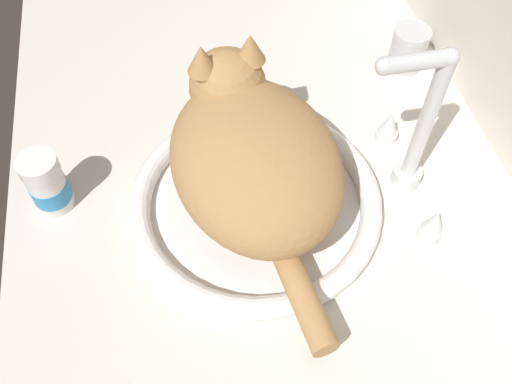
% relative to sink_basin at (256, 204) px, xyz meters
% --- Properties ---
extents(countertop, '(1.16, 0.69, 0.03)m').
position_rel_sink_basin_xyz_m(countertop, '(-0.00, 0.02, -0.03)').
color(countertop, silver).
rests_on(countertop, ground).
extents(sink_basin, '(0.34, 0.34, 0.03)m').
position_rel_sink_basin_xyz_m(sink_basin, '(0.00, 0.00, 0.00)').
color(sink_basin, white).
rests_on(sink_basin, countertop).
extents(faucet, '(0.20, 0.10, 0.24)m').
position_rel_sink_basin_xyz_m(faucet, '(-0.00, 0.21, 0.08)').
color(faucet, silver).
rests_on(faucet, countertop).
extents(cat, '(0.39, 0.24, 0.17)m').
position_rel_sink_basin_xyz_m(cat, '(-0.02, -0.00, 0.09)').
color(cat, tan).
rests_on(cat, sink_basin).
extents(metal_jar, '(0.06, 0.06, 0.07)m').
position_rel_sink_basin_xyz_m(metal_jar, '(-0.24, 0.30, 0.02)').
color(metal_jar, '#B2B5BA').
rests_on(metal_jar, countertop).
extents(pill_bottle, '(0.05, 0.05, 0.09)m').
position_rel_sink_basin_xyz_m(pill_bottle, '(-0.06, -0.26, 0.03)').
color(pill_bottle, white).
rests_on(pill_bottle, countertop).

